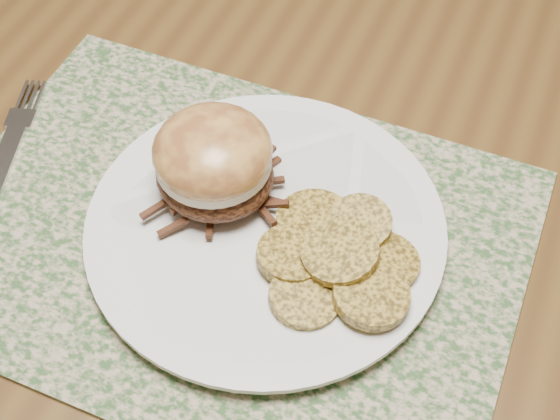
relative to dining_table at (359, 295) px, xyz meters
The scene contains 6 objects.
dining_table is the anchor object (origin of this frame).
placemat 0.14m from the dining_table, 158.15° to the right, with size 0.45×0.33×0.00m, color #32532A.
dinner_plate 0.12m from the dining_table, 160.23° to the right, with size 0.26×0.26×0.02m, color white.
pork_sandwich 0.18m from the dining_table, behind, with size 0.12×0.12×0.07m.
roasted_potatoes 0.12m from the dining_table, 105.55° to the right, with size 0.14×0.13×0.03m.
fork 0.32m from the dining_table, behind, with size 0.08×0.20×0.00m.
Camera 1 is at (0.07, -0.35, 1.25)m, focal length 50.00 mm.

